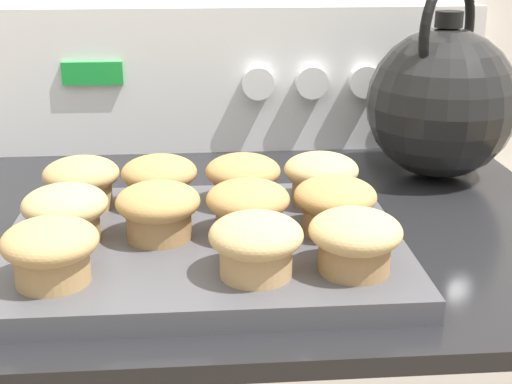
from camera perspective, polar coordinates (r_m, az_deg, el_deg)
control_panel at (r=1.07m, az=-3.04°, el=9.01°), size 0.78×0.07×0.21m
muffin_pan at (r=0.72m, az=-4.22°, el=-4.31°), size 0.39×0.31×0.02m
muffin_r0_c0 at (r=0.63m, az=-16.10°, el=-4.43°), size 0.08×0.08×0.06m
muffin_r0_c2 at (r=0.62m, az=0.00°, el=-4.11°), size 0.08×0.08×0.06m
muffin_r0_c3 at (r=0.63m, az=7.93°, el=-3.75°), size 0.08×0.08×0.06m
muffin_r1_c0 at (r=0.71m, az=-14.99°, el=-1.53°), size 0.08×0.08×0.06m
muffin_r1_c1 at (r=0.70m, az=-7.82°, el=-1.34°), size 0.08×0.08×0.06m
muffin_r1_c2 at (r=0.70m, az=-0.65°, el=-1.16°), size 0.08×0.08×0.06m
muffin_r1_c3 at (r=0.72m, az=6.34°, el=-0.89°), size 0.08×0.08×0.06m
muffin_r2_c0 at (r=0.80m, az=-13.78°, el=0.89°), size 0.08×0.08×0.06m
muffin_r2_c1 at (r=0.79m, az=-7.72°, el=1.03°), size 0.08×0.08×0.06m
muffin_r2_c2 at (r=0.79m, az=-1.05°, el=1.15°), size 0.08×0.08×0.06m
muffin_r2_c3 at (r=0.80m, az=5.22°, el=1.28°), size 0.08×0.08×0.06m
tea_kettle at (r=0.97m, az=14.67°, el=7.10°), size 0.20×0.21×0.27m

